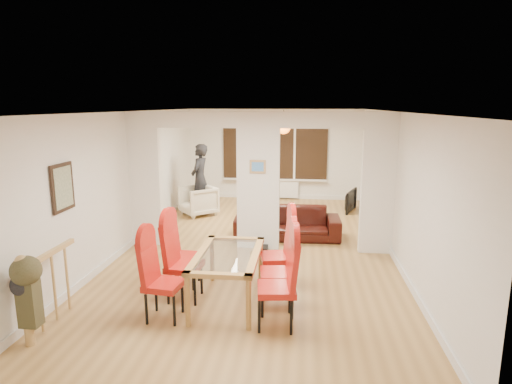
% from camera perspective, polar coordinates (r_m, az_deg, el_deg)
% --- Properties ---
extents(floor, '(5.00, 9.00, 0.01)m').
position_cam_1_polar(floor, '(8.37, 0.29, -7.41)').
color(floor, '#A57A42').
rests_on(floor, ground).
extents(room_walls, '(5.00, 9.00, 2.60)m').
position_cam_1_polar(room_walls, '(8.04, 0.30, 1.38)').
color(room_walls, silver).
rests_on(room_walls, floor).
extents(divider_wall, '(5.00, 0.18, 2.60)m').
position_cam_1_polar(divider_wall, '(8.04, 0.30, 1.38)').
color(divider_wall, white).
rests_on(divider_wall, floor).
extents(bay_window_blinds, '(3.00, 0.08, 1.80)m').
position_cam_1_polar(bay_window_blinds, '(12.40, 2.53, 5.91)').
color(bay_window_blinds, black).
rests_on(bay_window_blinds, room_walls).
extents(radiator, '(1.40, 0.08, 0.50)m').
position_cam_1_polar(radiator, '(12.53, 2.47, 0.43)').
color(radiator, white).
rests_on(radiator, floor).
extents(pendant_light, '(0.36, 0.36, 0.36)m').
position_cam_1_polar(pendant_light, '(11.20, 3.69, 8.63)').
color(pendant_light, orange).
rests_on(pendant_light, room_walls).
extents(stair_newel, '(0.40, 1.20, 1.10)m').
position_cam_1_polar(stair_newel, '(6.01, -25.63, -10.82)').
color(stair_newel, tan).
rests_on(stair_newel, floor).
extents(wall_poster, '(0.04, 0.52, 0.67)m').
position_cam_1_polar(wall_poster, '(6.50, -24.40, 0.57)').
color(wall_poster, gray).
rests_on(wall_poster, room_walls).
extents(pillar_photo, '(0.30, 0.03, 0.25)m').
position_cam_1_polar(pillar_photo, '(7.90, 0.22, 3.40)').
color(pillar_photo, '#4C8CD8').
rests_on(pillar_photo, divider_wall).
extents(dining_table, '(0.86, 1.53, 0.72)m').
position_cam_1_polar(dining_table, '(6.08, -3.75, -11.33)').
color(dining_table, '#A0743B').
rests_on(dining_table, floor).
extents(dining_chair_la, '(0.49, 0.49, 1.10)m').
position_cam_1_polar(dining_chair_la, '(5.69, -12.21, -11.18)').
color(dining_chair_la, '#A81811').
rests_on(dining_chair_la, floor).
extents(dining_chair_lb, '(0.51, 0.51, 1.15)m').
position_cam_1_polar(dining_chair_lb, '(6.16, -9.54, -9.00)').
color(dining_chair_lb, '#A81811').
rests_on(dining_chair_lb, floor).
extents(dining_chair_lc, '(0.46, 0.46, 1.06)m').
position_cam_1_polar(dining_chair_lc, '(6.63, -9.55, -7.88)').
color(dining_chair_lc, '#A81811').
rests_on(dining_chair_lc, floor).
extents(dining_chair_ra, '(0.52, 0.52, 1.17)m').
position_cam_1_polar(dining_chair_ra, '(5.38, 2.75, -11.91)').
color(dining_chair_ra, '#A81811').
rests_on(dining_chair_ra, floor).
extents(dining_chair_rb, '(0.50, 0.50, 1.12)m').
position_cam_1_polar(dining_chair_rb, '(5.88, 2.82, -10.07)').
color(dining_chair_rb, '#A81811').
rests_on(dining_chair_rb, floor).
extents(dining_chair_rc, '(0.55, 0.55, 1.15)m').
position_cam_1_polar(dining_chair_rc, '(6.44, 2.72, -7.94)').
color(dining_chair_rc, '#A81811').
rests_on(dining_chair_rc, floor).
extents(sofa, '(2.19, 0.91, 0.63)m').
position_cam_1_polar(sofa, '(8.93, 4.18, -4.10)').
color(sofa, black).
rests_on(sofa, floor).
extents(armchair, '(1.11, 1.11, 0.73)m').
position_cam_1_polar(armchair, '(10.80, -7.71, -1.15)').
color(armchair, beige).
rests_on(armchair, floor).
extents(person, '(0.70, 0.51, 1.76)m').
position_cam_1_polar(person, '(10.91, -7.48, 1.76)').
color(person, black).
rests_on(person, floor).
extents(television, '(0.95, 0.44, 0.55)m').
position_cam_1_polar(television, '(11.38, 12.12, -1.09)').
color(television, black).
rests_on(television, floor).
extents(coffee_table, '(1.16, 0.77, 0.25)m').
position_cam_1_polar(coffee_table, '(10.55, 2.76, -2.70)').
color(coffee_table, black).
rests_on(coffee_table, floor).
extents(bottle, '(0.07, 0.07, 0.26)m').
position_cam_1_polar(bottle, '(10.52, 1.54, -1.31)').
color(bottle, '#143F19').
rests_on(bottle, coffee_table).
extents(bowl, '(0.20, 0.20, 0.05)m').
position_cam_1_polar(bowl, '(10.49, 2.28, -1.96)').
color(bowl, black).
rests_on(bowl, coffee_table).
extents(shoes, '(0.25, 0.27, 0.11)m').
position_cam_1_polar(shoes, '(8.12, 0.66, -7.62)').
color(shoes, black).
rests_on(shoes, floor).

